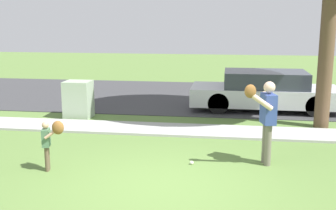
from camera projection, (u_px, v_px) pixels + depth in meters
ground_plane at (183, 132)px, 10.78m from camera, size 48.00×48.00×0.00m
sidewalk_strip at (184, 130)px, 10.87m from camera, size 36.00×1.20×0.06m
road_surface at (198, 96)px, 15.72m from camera, size 36.00×6.80×0.02m
person_adult at (266, 114)px, 8.20m from camera, size 0.66×0.73×1.67m
person_child at (50, 138)px, 7.90m from camera, size 0.50×0.34×1.01m
baseball at (192, 163)px, 8.38m from camera, size 0.07×0.07×0.07m
utility_cabinet at (78, 99)px, 12.26m from camera, size 0.75×0.66×1.08m
parked_sedan_silver at (265, 91)px, 13.25m from camera, size 4.60×1.80×1.23m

